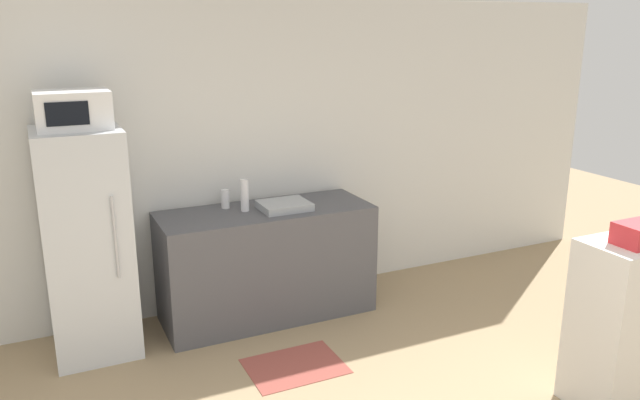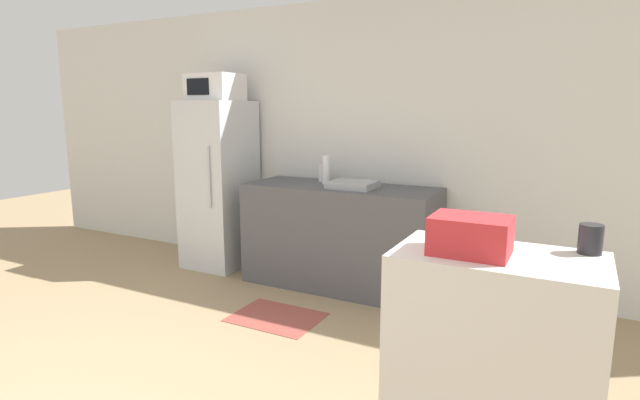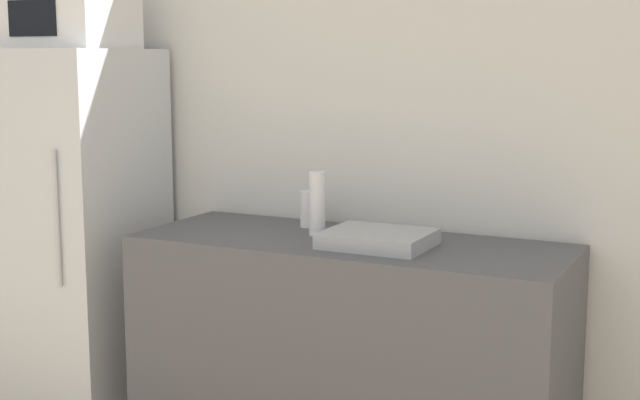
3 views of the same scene
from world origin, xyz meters
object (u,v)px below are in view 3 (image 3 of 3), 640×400
at_px(refrigerator, 82,232).
at_px(bottle_tall, 317,204).
at_px(microwave, 72,20).
at_px(bottle_short, 308,209).

relative_size(refrigerator, bottle_tall, 6.42).
bearing_deg(microwave, bottle_short, 9.16).
bearing_deg(bottle_tall, refrigerator, -178.67).
height_order(refrigerator, microwave, microwave).
relative_size(microwave, bottle_tall, 1.86).
distance_m(bottle_tall, bottle_short, 0.20).
relative_size(refrigerator, bottle_short, 10.91).
bearing_deg(refrigerator, bottle_short, 9.10).
bearing_deg(microwave, refrigerator, 72.32).
bearing_deg(refrigerator, microwave, -107.68).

